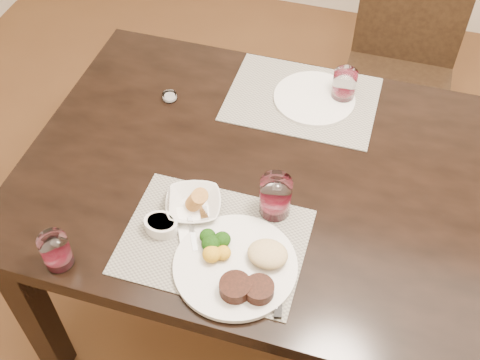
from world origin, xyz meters
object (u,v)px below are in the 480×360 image
(chair_far, at_px, (401,62))
(cracker_bowl, at_px, (193,204))
(wine_glass_near, at_px, (275,198))
(dinner_plate, at_px, (241,266))
(far_plate, at_px, (314,98))
(steak_knife, at_px, (281,292))

(chair_far, bearing_deg, cracker_bowl, -112.39)
(wine_glass_near, bearing_deg, chair_far, 76.42)
(dinner_plate, bearing_deg, far_plate, 87.82)
(steak_knife, relative_size, cracker_bowl, 1.14)
(steak_knife, distance_m, cracker_bowl, 0.34)
(dinner_plate, distance_m, steak_knife, 0.12)
(dinner_plate, relative_size, cracker_bowl, 1.67)
(chair_far, height_order, dinner_plate, chair_far)
(steak_knife, height_order, wine_glass_near, wine_glass_near)
(chair_far, bearing_deg, steak_knife, -97.85)
(chair_far, xyz_separation_m, steak_knife, (-0.18, -1.30, 0.26))
(chair_far, relative_size, steak_knife, 4.30)
(steak_knife, xyz_separation_m, cracker_bowl, (-0.28, 0.18, 0.02))
(chair_far, xyz_separation_m, dinner_plate, (-0.29, -1.27, 0.27))
(steak_knife, xyz_separation_m, far_plate, (-0.07, 0.70, 0.00))
(chair_far, relative_size, cracker_bowl, 4.91)
(wine_glass_near, relative_size, far_plate, 0.45)
(cracker_bowl, bearing_deg, wine_glass_near, 15.69)
(steak_knife, bearing_deg, far_plate, 83.68)
(far_plate, bearing_deg, wine_glass_near, -91.05)
(cracker_bowl, distance_m, wine_glass_near, 0.22)
(far_plate, bearing_deg, cracker_bowl, -112.46)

